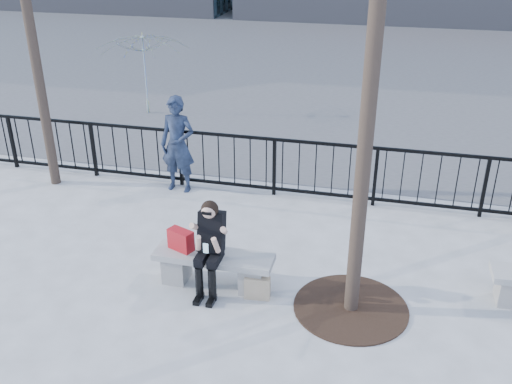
# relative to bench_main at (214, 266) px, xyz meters

# --- Properties ---
(ground) EXTENTS (120.00, 120.00, 0.00)m
(ground) POSITION_rel_bench_main_xyz_m (0.00, 0.00, -0.30)
(ground) COLOR gray
(ground) RESTS_ON ground
(street_surface) EXTENTS (60.00, 23.00, 0.01)m
(street_surface) POSITION_rel_bench_main_xyz_m (0.00, 15.00, -0.30)
(street_surface) COLOR #474747
(street_surface) RESTS_ON ground
(railing) EXTENTS (14.00, 0.06, 1.10)m
(railing) POSITION_rel_bench_main_xyz_m (0.00, 3.00, 0.25)
(railing) COLOR black
(railing) RESTS_ON ground
(tree_grate) EXTENTS (1.50, 1.50, 0.02)m
(tree_grate) POSITION_rel_bench_main_xyz_m (1.90, -0.10, -0.29)
(tree_grate) COLOR black
(tree_grate) RESTS_ON ground
(bench_main) EXTENTS (1.65, 0.46, 0.49)m
(bench_main) POSITION_rel_bench_main_xyz_m (0.00, 0.00, 0.00)
(bench_main) COLOR gray
(bench_main) RESTS_ON ground
(seated_woman) EXTENTS (0.50, 0.64, 1.34)m
(seated_woman) POSITION_rel_bench_main_xyz_m (0.00, -0.16, 0.37)
(seated_woman) COLOR black
(seated_woman) RESTS_ON ground
(handbag) EXTENTS (0.39, 0.29, 0.29)m
(handbag) POSITION_rel_bench_main_xyz_m (-0.47, 0.02, 0.34)
(handbag) COLOR #A6141A
(handbag) RESTS_ON bench_main
(shopping_bag) EXTENTS (0.35, 0.16, 0.32)m
(shopping_bag) POSITION_rel_bench_main_xyz_m (0.66, -0.17, -0.14)
(shopping_bag) COLOR #CEB092
(shopping_bag) RESTS_ON ground
(standing_man) EXTENTS (0.68, 0.46, 1.79)m
(standing_man) POSITION_rel_bench_main_xyz_m (-1.56, 2.80, 0.60)
(standing_man) COLOR black
(standing_man) RESTS_ON ground
(vendor_umbrella) EXTENTS (2.54, 2.59, 2.08)m
(vendor_umbrella) POSITION_rel_bench_main_xyz_m (-4.02, 6.93, 0.74)
(vendor_umbrella) COLOR gold
(vendor_umbrella) RESTS_ON ground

